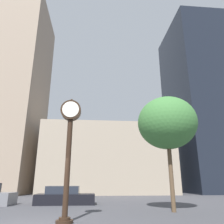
# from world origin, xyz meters

# --- Properties ---
(building_tall_tower) EXTENTS (11.62, 12.00, 29.92)m
(building_tall_tower) POSITION_xyz_m (-11.88, 24.00, 14.96)
(building_tall_tower) COLOR gray
(building_tall_tower) RESTS_ON ground_plane
(building_storefront_row) EXTENTS (17.41, 12.00, 9.02)m
(building_storefront_row) POSITION_xyz_m (4.39, 24.00, 4.51)
(building_storefront_row) COLOR gray
(building_storefront_row) RESTS_ON ground_plane
(building_glass_modern) EXTENTS (8.56, 12.00, 28.37)m
(building_glass_modern) POSITION_xyz_m (19.84, 24.00, 14.19)
(building_glass_modern) COLOR black
(building_glass_modern) RESTS_ON ground_plane
(street_clock) EXTENTS (0.90, 0.69, 5.22)m
(street_clock) POSITION_xyz_m (1.23, 0.73, 3.30)
(street_clock) COLOR black
(street_clock) RESTS_ON ground_plane
(car_black) EXTENTS (4.19, 1.75, 1.26)m
(car_black) POSITION_xyz_m (0.35, 8.19, 0.53)
(car_black) COLOR black
(car_black) RESTS_ON ground_plane
(bare_tree) EXTENTS (3.50, 3.50, 6.52)m
(bare_tree) POSITION_xyz_m (6.69, 3.53, 4.92)
(bare_tree) COLOR brown
(bare_tree) RESTS_ON ground_plane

